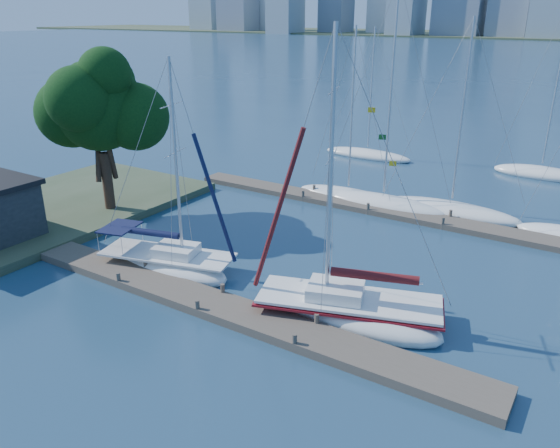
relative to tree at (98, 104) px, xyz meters
The scene contains 12 objects.
ground 16.29m from the tree, 24.02° to the right, with size 700.00×700.00×0.00m, color #162D48.
near_dock 16.21m from the tree, 24.02° to the right, with size 26.00×2.00×0.40m, color brown.
far_dock 19.66m from the tree, 33.34° to the left, with size 30.00×1.80×0.36m, color brown.
shore 8.48m from the tree, 141.59° to the right, with size 12.00×22.00×0.50m, color #38472D.
tree is the anchor object (origin of this frame).
sailboat_navy 11.62m from the tree, 24.18° to the right, with size 7.93×4.36×11.27m.
sailboat_maroon 20.27m from the tree, 10.10° to the right, with size 8.95×5.29×12.88m.
bg_boat_1 17.90m from the tree, 44.19° to the left, with size 8.09×4.68×12.16m.
bg_boat_2 19.67m from the tree, 37.48° to the left, with size 9.15×3.10×14.91m.
bg_boat_3 23.64m from the tree, 32.89° to the left, with size 9.31×5.71×12.75m.
bg_boat_6 25.69m from the tree, 71.06° to the left, with size 8.42×2.38×11.78m.
bg_boat_7 34.45m from the tree, 47.98° to the left, with size 7.74×5.21×14.46m.
Camera 1 is at (14.37, -16.68, 12.63)m, focal length 35.00 mm.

